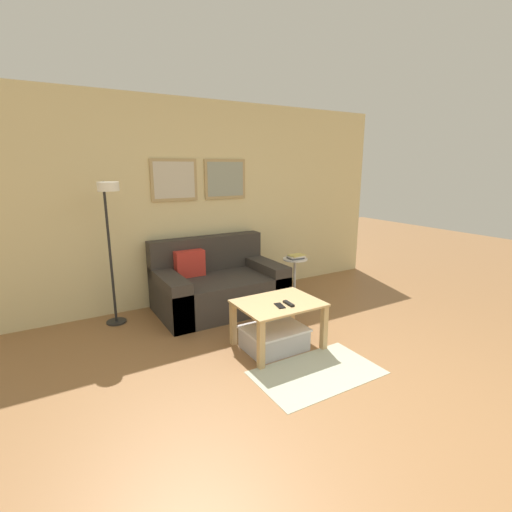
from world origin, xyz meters
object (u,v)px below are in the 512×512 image
at_px(side_table, 295,274).
at_px(cell_phone, 280,306).
at_px(book_stack, 296,257).
at_px(couch, 218,286).
at_px(remote_control, 289,303).
at_px(floor_lamp, 110,223).
at_px(coffee_table, 278,311).
at_px(storage_bin, 274,338).

xyz_separation_m(side_table, cell_phone, (-1.07, -1.21, 0.15)).
distance_m(side_table, book_stack, 0.24).
bearing_deg(side_table, couch, 173.24).
bearing_deg(remote_control, side_table, 54.54).
height_order(couch, floor_lamp, floor_lamp).
bearing_deg(couch, coffee_table, -86.65).
height_order(couch, cell_phone, couch).
height_order(coffee_table, cell_phone, cell_phone).
xyz_separation_m(floor_lamp, side_table, (2.29, -0.13, -0.85)).
xyz_separation_m(coffee_table, storage_bin, (-0.06, -0.02, -0.26)).
relative_size(coffee_table, remote_control, 5.27).
xyz_separation_m(storage_bin, book_stack, (1.08, 1.12, 0.45)).
relative_size(coffee_table, book_stack, 3.44).
distance_m(book_stack, remote_control, 1.55).
distance_m(book_stack, cell_phone, 1.60).
relative_size(side_table, remote_control, 3.54).
height_order(storage_bin, book_stack, book_stack).
bearing_deg(floor_lamp, side_table, -3.16).
xyz_separation_m(couch, book_stack, (1.09, -0.15, 0.27)).
bearing_deg(side_table, floor_lamp, 176.84).
bearing_deg(remote_control, storage_bin, 145.85).
relative_size(floor_lamp, side_table, 2.99).
relative_size(couch, remote_control, 10.06).
bearing_deg(side_table, storage_bin, -133.53).
xyz_separation_m(book_stack, cell_phone, (-1.07, -1.19, -0.09)).
bearing_deg(storage_bin, book_stack, 46.04).
distance_m(coffee_table, book_stack, 1.51).
distance_m(couch, cell_phone, 1.35).
distance_m(storage_bin, remote_control, 0.39).
xyz_separation_m(coffee_table, book_stack, (1.02, 1.10, 0.19)).
relative_size(coffee_table, side_table, 1.49).
distance_m(coffee_table, cell_phone, 0.14).
height_order(couch, book_stack, couch).
bearing_deg(cell_phone, couch, 102.60).
bearing_deg(storage_bin, floor_lamp, 133.81).
bearing_deg(cell_phone, coffee_table, 74.38).
bearing_deg(storage_bin, cell_phone, -81.50).
bearing_deg(floor_lamp, book_stack, -3.59).
relative_size(storage_bin, floor_lamp, 0.37).
relative_size(coffee_table, cell_phone, 5.65).
bearing_deg(remote_control, coffee_table, 118.33).
distance_m(floor_lamp, book_stack, 2.37).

